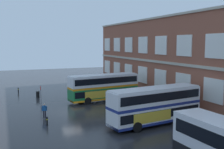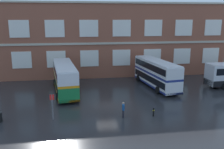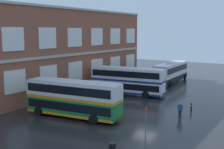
{
  "view_description": "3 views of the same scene",
  "coord_description": "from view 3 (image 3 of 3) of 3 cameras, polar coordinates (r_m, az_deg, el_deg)",
  "views": [
    {
      "loc": [
        33.2,
        -8.0,
        8.89
      ],
      "look_at": [
        -0.26,
        5.67,
        4.63
      ],
      "focal_mm": 42.89,
      "sensor_mm": 36.0,
      "label": 1
    },
    {
      "loc": [
        -3.58,
        -27.82,
        10.36
      ],
      "look_at": [
        1.21,
        4.13,
        2.88
      ],
      "focal_mm": 39.72,
      "sensor_mm": 36.0,
      "label": 2
    },
    {
      "loc": [
        -29.65,
        -14.88,
        9.54
      ],
      "look_at": [
        -0.98,
        3.88,
        4.48
      ],
      "focal_mm": 47.67,
      "sensor_mm": 36.0,
      "label": 3
    }
  ],
  "objects": [
    {
      "name": "double_decker_middle",
      "position": [
        44.66,
        3.01,
        -1.14
      ],
      "size": [
        4.01,
        11.24,
        4.07
      ],
      "color": "silver",
      "rests_on": "ground"
    },
    {
      "name": "touring_coach",
      "position": [
        56.15,
        11.28,
        0.42
      ],
      "size": [
        12.12,
        3.37,
        3.8
      ],
      "color": "silver",
      "rests_on": "ground"
    },
    {
      "name": "double_decker_near",
      "position": [
        33.23,
        -7.46,
        -4.53
      ],
      "size": [
        3.9,
        11.23,
        4.07
      ],
      "color": "#197038",
      "rests_on": "ground"
    },
    {
      "name": "safety_bollard_west",
      "position": [
        37.01,
        14.95,
        -6.04
      ],
      "size": [
        0.19,
        0.19,
        0.95
      ],
      "color": "black",
      "rests_on": "ground"
    },
    {
      "name": "bus_stand_flag",
      "position": [
        27.49,
        6.53,
        -8.37
      ],
      "size": [
        0.44,
        0.1,
        2.7
      ],
      "color": "slate",
      "rests_on": "ground"
    },
    {
      "name": "brick_terminal_building",
      "position": [
        43.59,
        -15.9,
        3.82
      ],
      "size": [
        49.86,
        8.19,
        12.9
      ],
      "color": "brown",
      "rests_on": "ground"
    },
    {
      "name": "station_litter_bin",
      "position": [
        23.59,
        0.07,
        -14.08
      ],
      "size": [
        0.6,
        0.6,
        1.03
      ],
      "color": "black",
      "rests_on": "ground"
    },
    {
      "name": "ground_plane",
      "position": [
        35.42,
        3.44,
        -7.24
      ],
      "size": [
        120.0,
        120.0,
        0.0
      ],
      "primitive_type": "plane",
      "color": "#232326"
    },
    {
      "name": "waiting_passenger",
      "position": [
        33.97,
        12.92,
        -6.5
      ],
      "size": [
        0.29,
        0.64,
        1.7
      ],
      "color": "black",
      "rests_on": "ground"
    }
  ]
}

